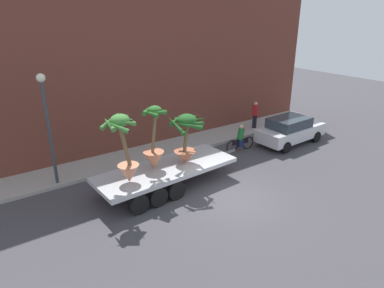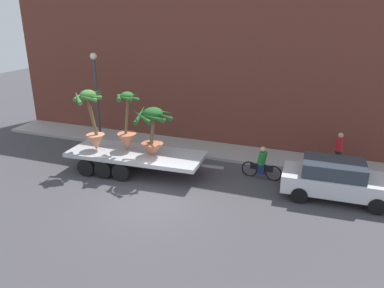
{
  "view_description": "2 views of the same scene",
  "coord_description": "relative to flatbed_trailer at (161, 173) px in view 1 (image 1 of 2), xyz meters",
  "views": [
    {
      "loc": [
        -8.59,
        -9.21,
        7.3
      ],
      "look_at": [
        -0.23,
        2.74,
        1.58
      ],
      "focal_mm": 32.05,
      "sensor_mm": 36.0,
      "label": 1
    },
    {
      "loc": [
        6.17,
        -11.68,
        7.22
      ],
      "look_at": [
        0.63,
        3.13,
        1.44
      ],
      "focal_mm": 35.02,
      "sensor_mm": 36.0,
      "label": 2
    }
  ],
  "objects": [
    {
      "name": "potted_palm_front",
      "position": [
        -0.21,
        0.17,
        1.25
      ],
      "size": [
        1.06,
        1.11,
        2.75
      ],
      "color": "#C17251",
      "rests_on": "flatbed_trailer"
    },
    {
      "name": "building_facade",
      "position": [
        2.1,
        5.45,
        4.01
      ],
      "size": [
        24.0,
        1.2,
        9.56
      ],
      "primitive_type": "cube",
      "color": "brown",
      "rests_on": "ground"
    },
    {
      "name": "ground_plane",
      "position": [
        2.1,
        -2.35,
        -0.77
      ],
      "size": [
        60.0,
        60.0,
        0.0
      ],
      "primitive_type": "plane",
      "color": "#423F44"
    },
    {
      "name": "street_lamp",
      "position": [
        -3.63,
        2.95,
        2.46
      ],
      "size": [
        0.36,
        0.36,
        4.83
      ],
      "color": "#383D42",
      "rests_on": "sidewalk"
    },
    {
      "name": "potted_palm_rear",
      "position": [
        1.23,
        -0.1,
        1.39
      ],
      "size": [
        1.72,
        1.77,
        2.23
      ],
      "color": "#B26647",
      "rests_on": "flatbed_trailer"
    },
    {
      "name": "sidewalk",
      "position": [
        2.1,
        3.75,
        -0.69
      ],
      "size": [
        24.0,
        2.2,
        0.15
      ],
      "primitive_type": "cube",
      "color": "#A39E99",
      "rests_on": "ground"
    },
    {
      "name": "cyclist",
      "position": [
        5.82,
        1.36,
        -0.1
      ],
      "size": [
        1.84,
        0.38,
        1.54
      ],
      "color": "black",
      "rests_on": "ground"
    },
    {
      "name": "pedestrian_near_gate",
      "position": [
        8.97,
        3.46,
        0.27
      ],
      "size": [
        0.36,
        0.36,
        1.71
      ],
      "color": "black",
      "rests_on": "sidewalk"
    },
    {
      "name": "flatbed_trailer",
      "position": [
        0.0,
        0.0,
        0.0
      ],
      "size": [
        7.29,
        2.6,
        0.98
      ],
      "color": "#B7BABF",
      "rests_on": "ground"
    },
    {
      "name": "parked_car",
      "position": [
        8.93,
        0.54,
        0.06
      ],
      "size": [
        4.34,
        1.99,
        1.58
      ],
      "color": "silver",
      "rests_on": "ground"
    },
    {
      "name": "potted_palm_middle",
      "position": [
        -1.72,
        -0.29,
        1.6
      ],
      "size": [
        1.34,
        1.46,
        2.81
      ],
      "color": "tan",
      "rests_on": "flatbed_trailer"
    }
  ]
}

